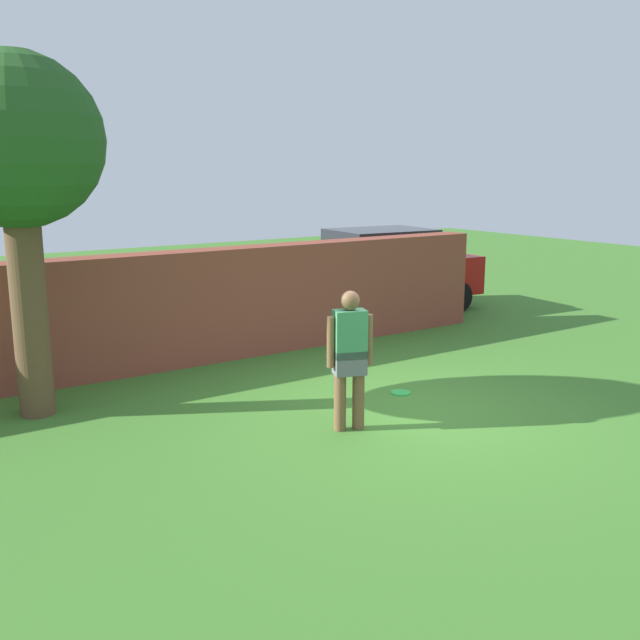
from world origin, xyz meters
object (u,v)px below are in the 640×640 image
(tree, at_px, (16,149))
(car, at_px, (380,271))
(person, at_px, (350,354))
(frisbee_green, at_px, (401,393))

(tree, relative_size, car, 0.99)
(tree, distance_m, person, 4.44)
(person, height_order, frisbee_green, person)
(person, distance_m, car, 7.02)
(tree, height_order, person, tree)
(car, xyz_separation_m, frisbee_green, (-3.28, -4.56, -0.85))
(tree, xyz_separation_m, car, (7.50, 2.71, -2.30))
(tree, relative_size, person, 2.63)
(car, height_order, frisbee_green, car)
(frisbee_green, bearing_deg, car, 54.24)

